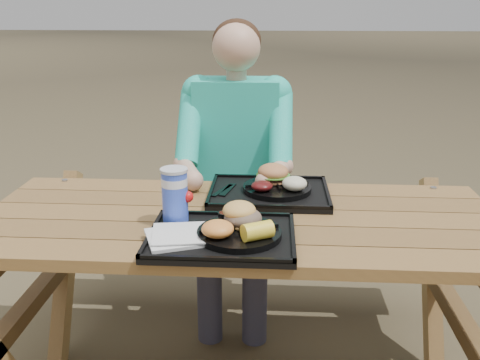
{
  "coord_description": "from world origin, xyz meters",
  "views": [
    {
      "loc": [
        0.11,
        -1.72,
        1.45
      ],
      "look_at": [
        0.0,
        0.0,
        0.88
      ],
      "focal_mm": 40.0,
      "sensor_mm": 36.0,
      "label": 1
    }
  ],
  "objects": [
    {
      "name": "burger",
      "position": [
        0.11,
        0.26,
        0.84
      ],
      "size": [
        0.12,
        0.12,
        0.11
      ],
      "primitive_type": null,
      "color": "#B97241",
      "rests_on": "plate_far"
    },
    {
      "name": "cutlery_far",
      "position": [
        -0.06,
        0.2,
        0.77
      ],
      "size": [
        0.06,
        0.15,
        0.01
      ],
      "primitive_type": "cube",
      "rotation": [
        0.0,
        0.0,
        -0.22
      ],
      "color": "black",
      "rests_on": "tray_far"
    },
    {
      "name": "picnic_table",
      "position": [
        0.0,
        0.0,
        0.38
      ],
      "size": [
        1.8,
        1.49,
        0.75
      ],
      "primitive_type": null,
      "color": "#999999",
      "rests_on": "ground"
    },
    {
      "name": "baked_beans",
      "position": [
        0.07,
        0.15,
        0.81
      ],
      "size": [
        0.08,
        0.08,
        0.04
      ],
      "primitive_type": "ellipsoid",
      "color": "#501010",
      "rests_on": "plate_far"
    },
    {
      "name": "napkin_stack",
      "position": [
        -0.18,
        -0.25,
        0.78
      ],
      "size": [
        0.22,
        0.22,
        0.02
      ],
      "primitive_type": "cube",
      "rotation": [
        0.0,
        0.0,
        0.36
      ],
      "color": "silver",
      "rests_on": "tray_near"
    },
    {
      "name": "condiment_mustard",
      "position": [
        0.01,
        -0.08,
        0.79
      ],
      "size": [
        0.06,
        0.06,
        0.03
      ],
      "primitive_type": "cylinder",
      "color": "gold",
      "rests_on": "tray_near"
    },
    {
      "name": "mac_cheese",
      "position": [
        -0.05,
        -0.27,
        0.81
      ],
      "size": [
        0.1,
        0.1,
        0.05
      ],
      "primitive_type": "ellipsoid",
      "color": "#F0983F",
      "rests_on": "plate_near"
    },
    {
      "name": "sandwich",
      "position": [
        0.02,
        -0.17,
        0.85
      ],
      "size": [
        0.11,
        0.11,
        0.11
      ],
      "primitive_type": null,
      "color": "#E3A650",
      "rests_on": "plate_near"
    },
    {
      "name": "tray_far",
      "position": [
        0.1,
        0.2,
        0.76
      ],
      "size": [
        0.45,
        0.35,
        0.02
      ],
      "primitive_type": "cube",
      "color": "black",
      "rests_on": "picnic_table"
    },
    {
      "name": "plate_far",
      "position": [
        0.13,
        0.21,
        0.78
      ],
      "size": [
        0.26,
        0.26,
        0.02
      ],
      "primitive_type": "cylinder",
      "color": "black",
      "rests_on": "tray_far"
    },
    {
      "name": "potato_salad",
      "position": [
        0.19,
        0.17,
        0.82
      ],
      "size": [
        0.09,
        0.09,
        0.05
      ],
      "primitive_type": "ellipsoid",
      "color": "beige",
      "rests_on": "plate_far"
    },
    {
      "name": "plate_near",
      "position": [
        0.01,
        -0.22,
        0.78
      ],
      "size": [
        0.26,
        0.26,
        0.02
      ],
      "primitive_type": "cylinder",
      "color": "black",
      "rests_on": "tray_near"
    },
    {
      "name": "condiment_bbq",
      "position": [
        -0.04,
        -0.09,
        0.78
      ],
      "size": [
        0.05,
        0.05,
        0.03
      ],
      "primitive_type": "cylinder",
      "color": "#330B05",
      "rests_on": "tray_near"
    },
    {
      "name": "soda_cup",
      "position": [
        -0.2,
        -0.11,
        0.85
      ],
      "size": [
        0.08,
        0.08,
        0.17
      ],
      "primitive_type": "cylinder",
      "color": "blue",
      "rests_on": "tray_near"
    },
    {
      "name": "corn_cob",
      "position": [
        0.07,
        -0.28,
        0.82
      ],
      "size": [
        0.12,
        0.12,
        0.05
      ],
      "primitive_type": null,
      "rotation": [
        0.0,
        0.0,
        0.49
      ],
      "color": "yellow",
      "rests_on": "plate_near"
    },
    {
      "name": "diner",
      "position": [
        -0.06,
        0.66,
        0.64
      ],
      "size": [
        0.48,
        0.84,
        1.28
      ],
      "primitive_type": null,
      "color": "#1BBFA8",
      "rests_on": "ground"
    },
    {
      "name": "tray_near",
      "position": [
        -0.04,
        -0.21,
        0.76
      ],
      "size": [
        0.45,
        0.35,
        0.02
      ],
      "primitive_type": "cube",
      "color": "black",
      "rests_on": "picnic_table"
    }
  ]
}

